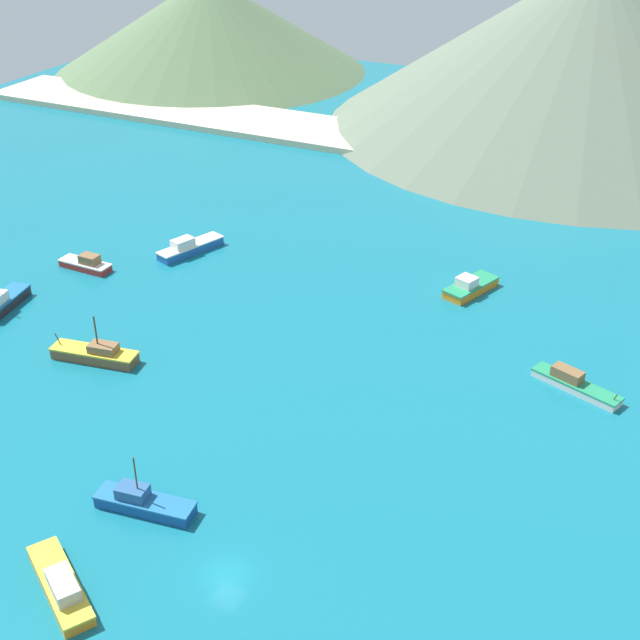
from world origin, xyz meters
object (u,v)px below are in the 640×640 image
fishing_boat_4 (86,264)px  fishing_boat_3 (189,247)px  fishing_boat_5 (96,354)px  fishing_boat_9 (143,502)px  fishing_boat_0 (470,286)px  fishing_boat_2 (61,585)px  fishing_boat_6 (574,383)px

fishing_boat_4 → fishing_boat_3: bearing=46.8°
fishing_boat_5 → fishing_boat_9: bearing=-42.5°
fishing_boat_0 → fishing_boat_9: (-14.11, -53.54, -0.00)m
fishing_boat_2 → fishing_boat_6: 57.00m
fishing_boat_6 → fishing_boat_9: 48.14m
fishing_boat_2 → fishing_boat_3: fishing_boat_3 is taller
fishing_boat_9 → fishing_boat_3: bearing=119.0°
fishing_boat_6 → fishing_boat_9: bearing=-130.5°
fishing_boat_2 → fishing_boat_3: size_ratio=0.93×
fishing_boat_0 → fishing_boat_2: 66.08m
fishing_boat_4 → fishing_boat_5: bearing=-48.3°
fishing_boat_4 → fishing_boat_0: bearing=18.4°
fishing_boat_3 → fishing_boat_4: 14.73m
fishing_boat_0 → fishing_boat_4: (-50.49, -16.82, -0.04)m
fishing_boat_5 → fishing_boat_9: fishing_boat_5 is taller
fishing_boat_0 → fishing_boat_3: 40.86m
fishing_boat_3 → fishing_boat_2: bearing=-65.9°
fishing_boat_3 → fishing_boat_4: fishing_boat_3 is taller
fishing_boat_0 → fishing_boat_3: size_ratio=0.85×
fishing_boat_2 → fishing_boat_6: fishing_boat_2 is taller
fishing_boat_5 → fishing_boat_6: bearing=19.7°
fishing_boat_0 → fishing_boat_9: size_ratio=0.95×
fishing_boat_9 → fishing_boat_0: bearing=75.2°
fishing_boat_6 → fishing_boat_9: (-31.28, -36.59, 0.10)m
fishing_boat_3 → fishing_boat_5: fishing_boat_5 is taller
fishing_boat_6 → fishing_boat_2: bearing=-123.4°
fishing_boat_2 → fishing_boat_3: bearing=114.1°
fishing_boat_9 → fishing_boat_5: bearing=137.5°
fishing_boat_2 → fishing_boat_4: size_ratio=1.29×
fishing_boat_0 → fishing_boat_9: fishing_boat_9 is taller
fishing_boat_0 → fishing_boat_5: 49.03m
fishing_boat_0 → fishing_boat_9: 55.37m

